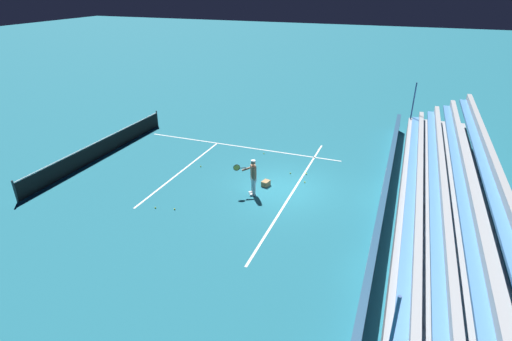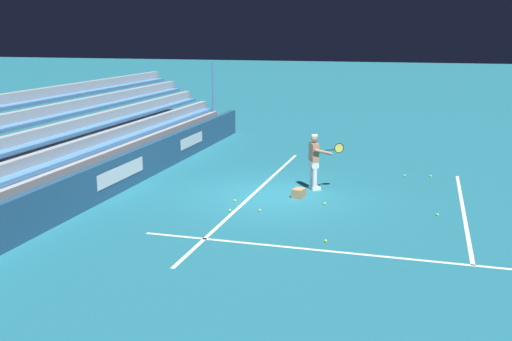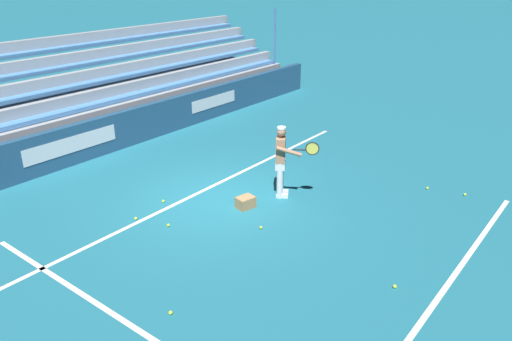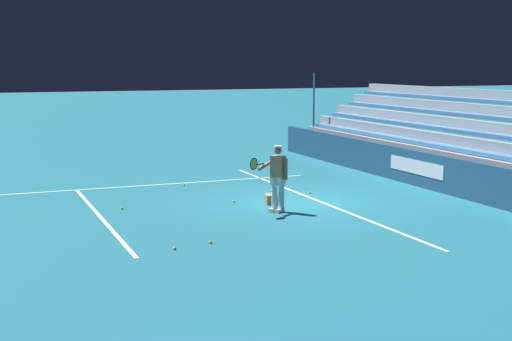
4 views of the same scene
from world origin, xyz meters
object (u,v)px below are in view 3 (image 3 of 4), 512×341
object	(u,v)px
tennis_ball_by_box	(395,286)
tennis_ball_far_left	(171,313)
ball_box_cardboard	(245,202)
tennis_player	(282,161)
tennis_ball_on_baseline	(427,188)
tennis_ball_far_right	(168,225)
tennis_ball_midcourt	(163,201)
tennis_ball_toward_net	(465,195)
tennis_ball_stray_back	(261,227)
tennis_ball_near_player	(136,219)

from	to	relation	value
tennis_ball_by_box	tennis_ball_far_left	world-z (taller)	same
ball_box_cardboard	tennis_ball_far_left	bearing A→B (deg)	21.27
tennis_player	tennis_ball_on_baseline	world-z (taller)	tennis_player
tennis_ball_far_right	tennis_ball_midcourt	distance (m)	1.18
tennis_ball_by_box	tennis_ball_toward_net	bearing A→B (deg)	-177.70
tennis_ball_stray_back	tennis_ball_midcourt	distance (m)	2.57
tennis_ball_toward_net	tennis_ball_stray_back	bearing A→B (deg)	-33.99
tennis_ball_far_right	tennis_ball_far_left	world-z (taller)	same
tennis_ball_far_right	tennis_ball_midcourt	size ratio (longest dim) A/B	1.00
tennis_ball_stray_back	tennis_ball_near_player	size ratio (longest dim) A/B	1.00
tennis_player	tennis_ball_midcourt	bearing A→B (deg)	-44.25
tennis_ball_toward_net	ball_box_cardboard	bearing A→B (deg)	-45.41
tennis_ball_by_box	tennis_ball_near_player	distance (m)	5.55
tennis_ball_far_right	tennis_ball_on_baseline	bearing A→B (deg)	145.03
tennis_ball_far_right	tennis_ball_far_left	distance (m)	2.88
tennis_ball_near_player	tennis_ball_toward_net	distance (m)	7.69
tennis_ball_by_box	tennis_ball_stray_back	bearing A→B (deg)	-94.00
ball_box_cardboard	tennis_ball_far_left	xyz separation A→B (m)	(3.62, 1.41, -0.10)
tennis_ball_toward_net	tennis_ball_on_baseline	bearing A→B (deg)	-76.94
tennis_player	tennis_ball_by_box	size ratio (longest dim) A/B	25.98
tennis_ball_far_left	tennis_ball_toward_net	xyz separation A→B (m)	(-7.32, 2.34, 0.00)
tennis_ball_on_baseline	tennis_ball_toward_net	size ratio (longest dim) A/B	1.00
tennis_player	ball_box_cardboard	xyz separation A→B (m)	(1.01, -0.27, -0.76)
tennis_ball_far_right	tennis_ball_far_left	xyz separation A→B (m)	(1.93, 2.13, 0.00)
tennis_ball_far_left	ball_box_cardboard	bearing A→B (deg)	-158.73
tennis_player	tennis_ball_stray_back	distance (m)	1.90
tennis_ball_on_baseline	tennis_ball_far_left	xyz separation A→B (m)	(7.12, -1.50, 0.00)
ball_box_cardboard	tennis_ball_near_player	distance (m)	2.44
tennis_ball_near_player	tennis_player	bearing A→B (deg)	148.82
ball_box_cardboard	tennis_ball_far_right	bearing A→B (deg)	-23.12
tennis_ball_on_baseline	ball_box_cardboard	bearing A→B (deg)	-39.74
tennis_ball_far_right	tennis_ball_midcourt	xyz separation A→B (m)	(-0.72, -0.94, 0.00)
tennis_ball_by_box	tennis_ball_toward_net	size ratio (longest dim) A/B	1.00
tennis_ball_near_player	tennis_ball_far_left	distance (m)	3.37
tennis_ball_by_box	tennis_ball_near_player	bearing A→B (deg)	-78.13
tennis_ball_on_baseline	tennis_ball_near_player	xyz separation A→B (m)	(5.42, -4.41, 0.00)
tennis_ball_far_right	tennis_ball_midcourt	world-z (taller)	same
tennis_ball_toward_net	tennis_ball_far_right	bearing A→B (deg)	-39.69
tennis_ball_on_baseline	tennis_ball_far_left	distance (m)	7.28
tennis_ball_on_baseline	tennis_ball_far_right	xyz separation A→B (m)	(5.19, -3.63, 0.00)
tennis_ball_on_baseline	tennis_ball_midcourt	size ratio (longest dim) A/B	1.00
tennis_ball_near_player	tennis_ball_toward_net	xyz separation A→B (m)	(-5.62, 5.25, 0.00)
tennis_ball_far_right	tennis_ball_near_player	bearing A→B (deg)	-73.61
tennis_ball_far_left	tennis_ball_on_baseline	bearing A→B (deg)	168.10
tennis_ball_midcourt	tennis_ball_by_box	bearing A→B (deg)	92.02
tennis_ball_near_player	tennis_ball_stray_back	bearing A→B (deg)	119.68
ball_box_cardboard	tennis_player	bearing A→B (deg)	164.95
tennis_ball_far_right	tennis_ball_far_left	size ratio (longest dim) A/B	1.00
tennis_ball_midcourt	tennis_ball_toward_net	xyz separation A→B (m)	(-4.67, 5.42, 0.00)
tennis_ball_by_box	tennis_ball_toward_net	xyz separation A→B (m)	(-4.48, -0.18, 0.00)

